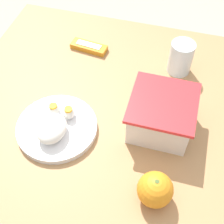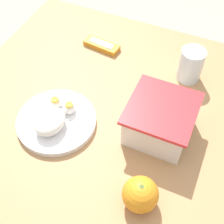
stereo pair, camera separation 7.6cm
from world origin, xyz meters
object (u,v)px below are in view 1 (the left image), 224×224
(food_container, at_px, (161,116))
(orange_fruit, at_px, (155,190))
(drinking_glass, at_px, (181,58))
(candy_bar, at_px, (89,47))
(rice_plate, at_px, (56,127))

(food_container, bearing_deg, orange_fruit, 6.34)
(food_container, relative_size, drinking_glass, 1.66)
(food_container, bearing_deg, candy_bar, -131.50)
(rice_plate, relative_size, candy_bar, 1.72)
(food_container, distance_m, drinking_glass, 0.24)
(orange_fruit, relative_size, candy_bar, 0.66)
(drinking_glass, bearing_deg, orange_fruit, 0.49)
(rice_plate, height_order, candy_bar, rice_plate)
(food_container, relative_size, orange_fruit, 2.08)
(rice_plate, bearing_deg, food_container, 108.81)
(orange_fruit, relative_size, drinking_glass, 0.80)
(food_container, bearing_deg, rice_plate, -71.19)
(orange_fruit, height_order, drinking_glass, drinking_glass)
(rice_plate, distance_m, candy_bar, 0.35)
(orange_fruit, xyz_separation_m, candy_bar, (-0.47, -0.32, -0.03))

